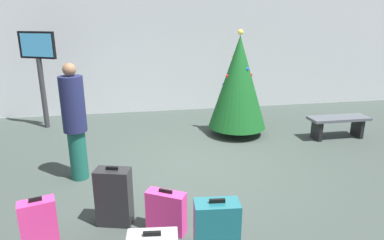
{
  "coord_description": "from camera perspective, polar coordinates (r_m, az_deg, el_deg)",
  "views": [
    {
      "loc": [
        -1.0,
        -5.39,
        2.55
      ],
      "look_at": [
        -0.02,
        -0.08,
        0.9
      ],
      "focal_mm": 31.35,
      "sensor_mm": 36.0,
      "label": 1
    }
  ],
  "objects": [
    {
      "name": "traveller_0",
      "position": [
        5.59,
        -19.35,
        -0.01
      ],
      "size": [
        0.48,
        0.48,
        1.9
      ],
      "color": "#19594C",
      "rests_on": "ground_plane"
    },
    {
      "name": "back_wall",
      "position": [
        9.45,
        -4.4,
        12.05
      ],
      "size": [
        16.0,
        0.2,
        3.49
      ],
      "primitive_type": "cube",
      "color": "#B7BCC1",
      "rests_on": "ground_plane"
    },
    {
      "name": "ground_plane",
      "position": [
        6.04,
        0.08,
        -7.96
      ],
      "size": [
        16.0,
        16.0,
        0.0
      ],
      "primitive_type": "plane",
      "color": "#38423D"
    },
    {
      "name": "flight_info_kiosk",
      "position": [
        8.57,
        -24.59,
        9.09
      ],
      "size": [
        0.87,
        0.49,
        2.26
      ],
      "color": "#333338",
      "rests_on": "ground_plane"
    },
    {
      "name": "suitcase_2",
      "position": [
        4.46,
        -13.12,
        -12.61
      ],
      "size": [
        0.48,
        0.35,
        0.79
      ],
      "color": "#232326",
      "rests_on": "ground_plane"
    },
    {
      "name": "waiting_bench",
      "position": [
        8.0,
        23.61,
        -0.4
      ],
      "size": [
        1.32,
        0.44,
        0.48
      ],
      "color": "#4C5159",
      "rests_on": "ground_plane"
    },
    {
      "name": "suitcase_5",
      "position": [
        4.15,
        -24.46,
        -16.64
      ],
      "size": [
        0.4,
        0.27,
        0.74
      ],
      "color": "#E5388C",
      "rests_on": "ground_plane"
    },
    {
      "name": "suitcase_0",
      "position": [
        4.27,
        -4.41,
        -15.32
      ],
      "size": [
        0.51,
        0.4,
        0.57
      ],
      "color": "#E5388C",
      "rests_on": "ground_plane"
    },
    {
      "name": "suitcase_3",
      "position": [
        3.69,
        4.17,
        -18.96
      ],
      "size": [
        0.48,
        0.29,
        0.81
      ],
      "color": "#19606B",
      "rests_on": "ground_plane"
    },
    {
      "name": "holiday_tree",
      "position": [
        7.45,
        7.91,
        6.36
      ],
      "size": [
        1.28,
        1.28,
        2.32
      ],
      "color": "#4C3319",
      "rests_on": "ground_plane"
    }
  ]
}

